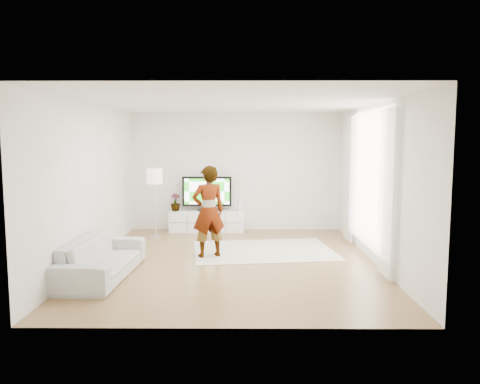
{
  "coord_description": "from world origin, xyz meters",
  "views": [
    {
      "loc": [
        0.19,
        -8.17,
        2.16
      ],
      "look_at": [
        0.12,
        0.4,
        1.2
      ],
      "focal_mm": 35.0,
      "sensor_mm": 36.0,
      "label": 1
    }
  ],
  "objects_px": {
    "television": "(207,192)",
    "sofa": "(102,258)",
    "floor_lamp": "(155,179)",
    "rug": "(264,250)",
    "player": "(208,211)",
    "media_console": "(207,221)"
  },
  "relations": [
    {
      "from": "media_console",
      "to": "floor_lamp",
      "type": "relative_size",
      "value": 1.14
    },
    {
      "from": "floor_lamp",
      "to": "player",
      "type": "bearing_deg",
      "value": -52.77
    },
    {
      "from": "rug",
      "to": "floor_lamp",
      "type": "bearing_deg",
      "value": 152.25
    },
    {
      "from": "television",
      "to": "rug",
      "type": "height_order",
      "value": "television"
    },
    {
      "from": "television",
      "to": "rug",
      "type": "distance_m",
      "value": 2.54
    },
    {
      "from": "rug",
      "to": "floor_lamp",
      "type": "distance_m",
      "value": 2.95
    },
    {
      "from": "player",
      "to": "sofa",
      "type": "distance_m",
      "value": 2.11
    },
    {
      "from": "floor_lamp",
      "to": "television",
      "type": "bearing_deg",
      "value": 34.95
    },
    {
      "from": "player",
      "to": "floor_lamp",
      "type": "height_order",
      "value": "player"
    },
    {
      "from": "sofa",
      "to": "rug",
      "type": "bearing_deg",
      "value": -53.25
    },
    {
      "from": "player",
      "to": "floor_lamp",
      "type": "xyz_separation_m",
      "value": [
        -1.31,
        1.72,
        0.44
      ]
    },
    {
      "from": "media_console",
      "to": "television",
      "type": "xyz_separation_m",
      "value": [
        -0.0,
        0.03,
        0.68
      ]
    },
    {
      "from": "media_console",
      "to": "rug",
      "type": "xyz_separation_m",
      "value": [
        1.26,
        -1.97,
        -0.24
      ]
    },
    {
      "from": "player",
      "to": "television",
      "type": "bearing_deg",
      "value": -106.32
    },
    {
      "from": "media_console",
      "to": "sofa",
      "type": "relative_size",
      "value": 0.83
    },
    {
      "from": "rug",
      "to": "sofa",
      "type": "bearing_deg",
      "value": -145.97
    },
    {
      "from": "television",
      "to": "sofa",
      "type": "height_order",
      "value": "television"
    },
    {
      "from": "floor_lamp",
      "to": "sofa",
      "type": "bearing_deg",
      "value": -95.23
    },
    {
      "from": "rug",
      "to": "player",
      "type": "xyz_separation_m",
      "value": [
        -1.04,
        -0.49,
        0.85
      ]
    },
    {
      "from": "player",
      "to": "floor_lamp",
      "type": "distance_m",
      "value": 2.21
    },
    {
      "from": "media_console",
      "to": "television",
      "type": "height_order",
      "value": "television"
    },
    {
      "from": "floor_lamp",
      "to": "media_console",
      "type": "bearing_deg",
      "value": 33.96
    }
  ]
}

